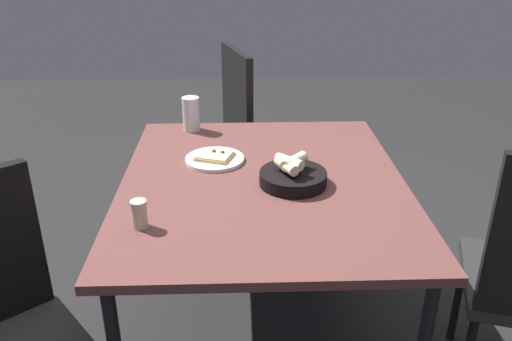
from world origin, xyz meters
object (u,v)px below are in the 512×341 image
at_px(pizza_plate, 215,158).
at_px(bread_basket, 293,176).
at_px(pepper_shaker, 140,215).
at_px(chair_far, 218,132).
at_px(beer_glass, 191,116).
at_px(dining_table, 263,193).

relative_size(pizza_plate, bread_basket, 0.96).
relative_size(pizza_plate, pepper_shaker, 2.56).
bearing_deg(chair_far, pizza_plate, -88.69).
xyz_separation_m(pizza_plate, chair_far, (-0.02, 0.75, -0.18)).
bearing_deg(beer_glass, dining_table, -60.42).
bearing_deg(pizza_plate, dining_table, -43.62).
relative_size(beer_glass, pepper_shaker, 1.69).
height_order(dining_table, pizza_plate, pizza_plate).
relative_size(dining_table, beer_glass, 8.05).
xyz_separation_m(pepper_shaker, chair_far, (0.19, 1.23, -0.21)).
height_order(beer_glass, pepper_shaker, beer_glass).
bearing_deg(pizza_plate, bread_basket, -37.04).
bearing_deg(dining_table, chair_far, 101.94).
height_order(dining_table, beer_glass, beer_glass).
height_order(pizza_plate, bread_basket, bread_basket).
bearing_deg(chair_far, dining_table, -78.06).
distance_m(pizza_plate, pepper_shaker, 0.52).
bearing_deg(bread_basket, beer_glass, 125.36).
xyz_separation_m(bread_basket, pepper_shaker, (-0.48, -0.27, 0.01)).
distance_m(bread_basket, beer_glass, 0.68).
bearing_deg(dining_table, pepper_shaker, -140.71).
bearing_deg(pepper_shaker, pizza_plate, 66.97).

